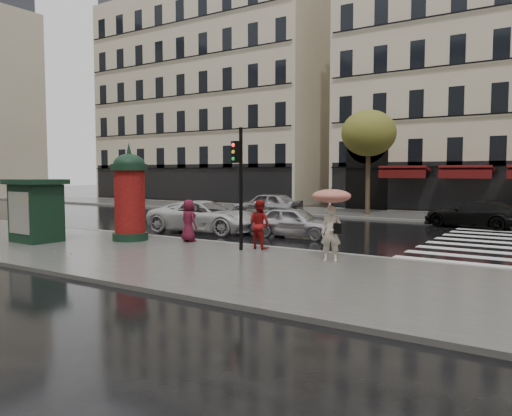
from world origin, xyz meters
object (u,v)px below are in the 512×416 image
Objects in this scene: man_burgundy at (189,221)px; newsstand at (36,210)px; woman_umbrella at (331,212)px; car_white at (205,217)px; morris_column at (130,194)px; car_silver at (295,222)px; car_black at (473,214)px; car_far_silver at (267,205)px; woman_red at (259,224)px; traffic_light at (239,176)px.

man_burgundy is 0.67× the size of newsstand.
car_white is (-8.28, 4.24, -0.85)m from woman_umbrella.
morris_column is 6.88m from car_silver.
newsstand is 0.45× the size of car_white.
woman_umbrella is 1.38× the size of man_burgundy.
woman_umbrella reaches higher than car_black.
car_far_silver reaches higher than car_silver.
car_white is at bearing -24.62° from woman_red.
woman_red is at bearing 9.76° from morris_column.
woman_umbrella is at bearing -3.25° from traffic_light.
morris_column is 0.80× the size of car_black.
man_burgundy is 0.30× the size of car_white.
woman_umbrella reaches higher than man_burgundy.
car_black is (5.15, 13.02, -1.95)m from traffic_light.
car_silver is at bearing 128.81° from woman_umbrella.
car_silver is 0.82× the size of car_black.
morris_column is 0.98× the size of car_silver.
man_burgundy is at bearing 18.21° from car_far_silver.
woman_umbrella is 0.59× the size of morris_column.
traffic_light is 0.88× the size of car_black.
car_silver is 4.37m from car_white.
car_white is at bearing 139.77° from traffic_light.
morris_column is at bearing -179.63° from woman_umbrella.
car_silver is at bearing -27.16° from car_black.
morris_column reaches higher than car_far_silver.
car_white is at bearing -45.14° from man_burgundy.
morris_column is 1.59× the size of newsstand.
woman_umbrella reaches higher than car_far_silver.
car_far_silver is at bearing 118.13° from traffic_light.
car_far_silver is (-3.67, 11.50, -0.15)m from man_burgundy.
morris_column reaches higher than woman_umbrella.
woman_umbrella is at bearing 11.68° from newsstand.
car_black is at bearing 82.86° from woman_umbrella.
car_silver is (7.24, 7.24, -0.69)m from newsstand.
woman_red is 5.58m from morris_column.
traffic_light reaches higher than car_silver.
newsstand is 10.26m from car_silver.
man_burgundy is at bearing -157.78° from car_white.
woman_umbrella is at bearing 39.49° from car_far_silver.
woman_red is 13.41m from car_far_silver.
newsstand is 0.50× the size of car_black.
traffic_light is (-0.38, -0.68, 1.67)m from woman_red.
morris_column is 0.72× the size of car_white.
car_far_silver is (-10.01, 12.37, -0.82)m from woman_umbrella.
traffic_light is 0.79× the size of car_white.
traffic_light reaches higher than newsstand.
morris_column is at bearing 37.96° from man_burgundy.
woman_umbrella is 0.49× the size of car_far_silver.
woman_red is 0.41× the size of traffic_light.
traffic_light is at bearing -178.46° from man_burgundy.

